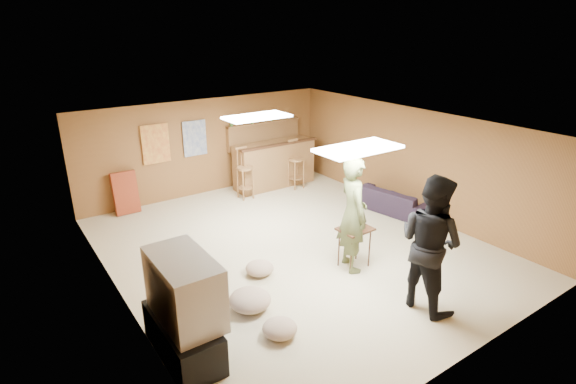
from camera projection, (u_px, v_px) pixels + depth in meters
ground at (294, 247)px, 8.09m from camera, size 7.00×7.00×0.00m
ceiling at (295, 127)px, 7.32m from camera, size 6.00×7.00×0.02m
wall_back at (207, 147)px, 10.39m from camera, size 6.00×0.02×2.20m
wall_front at (477, 280)px, 5.02m from camera, size 6.00×0.02×2.20m
wall_left at (116, 234)px, 6.10m from camera, size 0.02×7.00×2.20m
wall_right at (412, 161)px, 9.31m from camera, size 0.02×7.00×2.20m
tv_stand at (183, 337)px, 5.40m from camera, size 0.55×1.30×0.50m
dvd_box at (201, 337)px, 5.55m from camera, size 0.35×0.50×0.08m
tv_body at (184, 288)px, 5.21m from camera, size 0.60×1.10×0.80m
tv_screen at (209, 280)px, 5.37m from camera, size 0.02×0.95×0.65m
bar_counter at (274, 164)px, 10.97m from camera, size 2.00×0.60×1.10m
bar_lip at (280, 144)px, 10.58m from camera, size 2.10×0.12×0.05m
bar_shelf at (264, 123)px, 10.98m from camera, size 2.00×0.18×0.05m
bar_backing at (264, 134)px, 11.10m from camera, size 2.00×0.14×0.60m
poster_left at (156, 144)px, 9.63m from camera, size 0.60×0.03×0.85m
poster_right at (195, 138)px, 10.11m from camera, size 0.55×0.03×0.80m
folding_chair_stack at (125, 193)px, 9.40m from camera, size 0.50×0.26×0.91m
ceiling_panel_front at (358, 148)px, 6.17m from camera, size 1.20×0.60×0.04m
ceiling_panel_back at (257, 117)px, 8.25m from camera, size 1.20×0.60×0.04m
person_olive at (353, 214)px, 7.10m from camera, size 0.66×0.81×1.90m
person_black at (430, 243)px, 6.11m from camera, size 0.76×0.96×1.96m
sofa at (392, 200)px, 9.58m from camera, size 0.98×1.83×0.51m
tray_table at (354, 247)px, 7.35m from camera, size 0.54×0.44×0.69m
cup_red_near at (348, 225)px, 7.22m from camera, size 0.10×0.10×0.10m
cup_red_far at (362, 227)px, 7.17m from camera, size 0.08×0.08×0.10m
cup_blue at (358, 220)px, 7.38m from camera, size 0.10×0.10×0.11m
bar_stool_left at (245, 171)px, 10.14m from camera, size 0.48×0.48×1.28m
bar_stool_right at (296, 167)px, 10.82m from camera, size 0.35×0.35×1.06m
cushion_near_tv at (250, 300)px, 6.32m from camera, size 0.64×0.64×0.27m
cushion_mid at (260, 268)px, 7.20m from camera, size 0.55×0.55×0.20m
cushion_far at (280, 328)px, 5.78m from camera, size 0.48×0.48×0.20m
bottle_row at (252, 118)px, 10.72m from camera, size 1.20×0.08×0.26m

